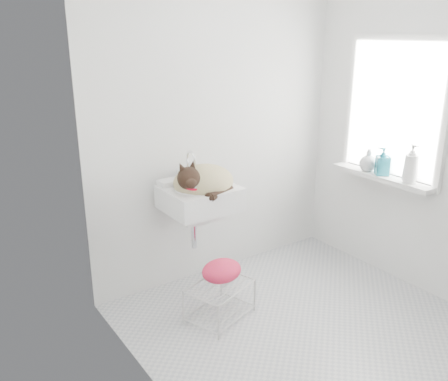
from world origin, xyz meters
TOP-DOWN VIEW (x-y plane):
  - floor at (0.00, 0.00)m, footprint 2.20×2.00m
  - back_wall at (0.00, 1.00)m, footprint 2.20×0.02m
  - right_wall at (1.10, 0.00)m, footprint 0.02×2.00m
  - left_wall at (-1.10, 0.00)m, footprint 0.02×2.00m
  - window_glass at (1.09, 0.20)m, footprint 0.01×0.80m
  - window_frame at (1.07, 0.20)m, footprint 0.04×0.90m
  - windowsill at (1.01, 0.20)m, footprint 0.16×0.88m
  - sink at (-0.34, 0.74)m, footprint 0.51×0.45m
  - faucet at (-0.34, 0.92)m, footprint 0.19×0.13m
  - cat at (-0.33, 0.72)m, footprint 0.48×0.39m
  - wire_rack at (-0.42, 0.36)m, footprint 0.50×0.43m
  - towel at (-0.36, 0.42)m, footprint 0.36×0.30m
  - bottle_a at (1.00, -0.05)m, footprint 0.12×0.12m
  - bottle_b at (1.00, 0.20)m, footprint 0.14×0.14m
  - bottle_c at (1.00, 0.34)m, footprint 0.19×0.19m

SIDE VIEW (x-z plane):
  - floor at x=0.00m, z-range -0.01..0.01m
  - wire_rack at x=-0.42m, z-range 0.02..0.28m
  - towel at x=-0.36m, z-range 0.22..0.35m
  - windowsill at x=1.01m, z-range 0.81..0.85m
  - sink at x=-0.34m, z-range 0.75..0.95m
  - bottle_a at x=1.00m, z-range 0.73..0.97m
  - bottle_b at x=1.00m, z-range 0.74..0.96m
  - bottle_c at x=1.00m, z-range 0.76..0.94m
  - cat at x=-0.33m, z-range 0.74..1.04m
  - faucet at x=-0.34m, z-range 0.90..1.08m
  - back_wall at x=0.00m, z-range 0.00..2.50m
  - right_wall at x=1.10m, z-range 0.00..2.50m
  - left_wall at x=-1.10m, z-range 0.00..2.50m
  - window_glass at x=1.09m, z-range 0.85..1.85m
  - window_frame at x=1.07m, z-range 0.80..1.90m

